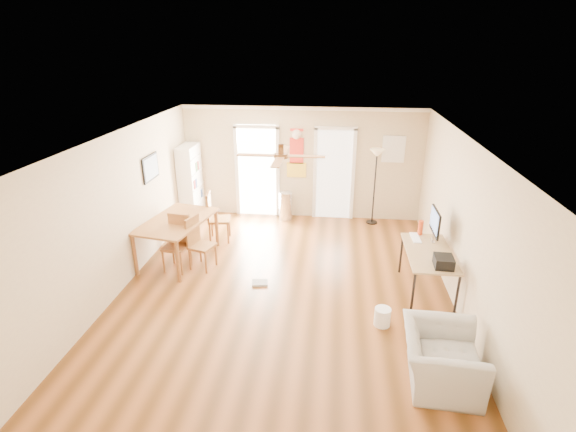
# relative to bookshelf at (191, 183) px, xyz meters

# --- Properties ---
(floor) EXTENTS (7.00, 7.00, 0.00)m
(floor) POSITION_rel_bookshelf_xyz_m (2.55, -3.05, -0.88)
(floor) COLOR brown
(floor) RESTS_ON ground
(ceiling) EXTENTS (5.50, 7.00, 0.00)m
(ceiling) POSITION_rel_bookshelf_xyz_m (2.55, -3.05, 1.72)
(ceiling) COLOR silver
(ceiling) RESTS_ON floor
(wall_back) EXTENTS (5.50, 0.04, 2.60)m
(wall_back) POSITION_rel_bookshelf_xyz_m (2.55, 0.45, 0.42)
(wall_back) COLOR beige
(wall_back) RESTS_ON floor
(wall_front) EXTENTS (5.50, 0.04, 2.60)m
(wall_front) POSITION_rel_bookshelf_xyz_m (2.55, -6.55, 0.42)
(wall_front) COLOR beige
(wall_front) RESTS_ON floor
(wall_left) EXTENTS (0.04, 7.00, 2.60)m
(wall_left) POSITION_rel_bookshelf_xyz_m (-0.20, -3.05, 0.42)
(wall_left) COLOR beige
(wall_left) RESTS_ON floor
(wall_right) EXTENTS (0.04, 7.00, 2.60)m
(wall_right) POSITION_rel_bookshelf_xyz_m (5.30, -3.05, 0.42)
(wall_right) COLOR beige
(wall_right) RESTS_ON floor
(crown_molding) EXTENTS (5.50, 7.00, 0.08)m
(crown_molding) POSITION_rel_bookshelf_xyz_m (2.55, -3.05, 1.68)
(crown_molding) COLOR white
(crown_molding) RESTS_ON wall_back
(kitchen_doorway) EXTENTS (0.90, 0.10, 2.10)m
(kitchen_doorway) POSITION_rel_bookshelf_xyz_m (1.50, 0.43, 0.17)
(kitchen_doorway) COLOR white
(kitchen_doorway) RESTS_ON wall_back
(bathroom_doorway) EXTENTS (0.80, 0.10, 2.10)m
(bathroom_doorway) POSITION_rel_bookshelf_xyz_m (3.30, 0.43, 0.17)
(bathroom_doorway) COLOR white
(bathroom_doorway) RESTS_ON wall_back
(wall_decal) EXTENTS (0.46, 0.03, 1.10)m
(wall_decal) POSITION_rel_bookshelf_xyz_m (2.43, 0.43, 0.67)
(wall_decal) COLOR red
(wall_decal) RESTS_ON wall_back
(ac_grille) EXTENTS (0.50, 0.04, 0.60)m
(ac_grille) POSITION_rel_bookshelf_xyz_m (4.60, 0.42, 0.82)
(ac_grille) COLOR white
(ac_grille) RESTS_ON wall_back
(framed_poster) EXTENTS (0.04, 0.66, 0.48)m
(framed_poster) POSITION_rel_bookshelf_xyz_m (-0.17, -1.65, 0.82)
(framed_poster) COLOR black
(framed_poster) RESTS_ON wall_left
(ceiling_fan) EXTENTS (1.24, 1.24, 0.20)m
(ceiling_fan) POSITION_rel_bookshelf_xyz_m (2.55, -3.35, 1.55)
(ceiling_fan) COLOR #593819
(ceiling_fan) RESTS_ON ceiling
(bookshelf) EXTENTS (0.53, 0.85, 1.76)m
(bookshelf) POSITION_rel_bookshelf_xyz_m (0.00, 0.00, 0.00)
(bookshelf) COLOR white
(bookshelf) RESTS_ON floor
(dining_table) EXTENTS (1.27, 1.80, 0.82)m
(dining_table) POSITION_rel_bookshelf_xyz_m (0.40, -2.07, -0.47)
(dining_table) COLOR #A26D34
(dining_table) RESTS_ON floor
(dining_chair_right_a) EXTENTS (0.50, 0.50, 1.05)m
(dining_chair_right_a) POSITION_rel_bookshelf_xyz_m (0.95, -1.12, -0.36)
(dining_chair_right_a) COLOR olive
(dining_chair_right_a) RESTS_ON floor
(dining_chair_right_b) EXTENTS (0.50, 0.50, 0.98)m
(dining_chair_right_b) POSITION_rel_bookshelf_xyz_m (0.95, -2.34, -0.39)
(dining_chair_right_b) COLOR #A87536
(dining_chair_right_b) RESTS_ON floor
(dining_chair_near) EXTENTS (0.48, 0.48, 1.02)m
(dining_chair_near) POSITION_rel_bookshelf_xyz_m (0.50, -2.46, -0.37)
(dining_chair_near) COLOR #AB7337
(dining_chair_near) RESTS_ON floor
(trash_can) EXTENTS (0.36, 0.36, 0.67)m
(trash_can) POSITION_rel_bookshelf_xyz_m (2.20, 0.18, -0.55)
(trash_can) COLOR silver
(trash_can) RESTS_ON floor
(torchiere_lamp) EXTENTS (0.37, 0.37, 1.74)m
(torchiere_lamp) POSITION_rel_bookshelf_xyz_m (4.23, 0.18, -0.01)
(torchiere_lamp) COLOR black
(torchiere_lamp) RESTS_ON floor
(computer_desk) EXTENTS (0.72, 1.44, 0.77)m
(computer_desk) POSITION_rel_bookshelf_xyz_m (4.89, -2.81, -0.50)
(computer_desk) COLOR tan
(computer_desk) RESTS_ON floor
(imac) EXTENTS (0.26, 0.61, 0.57)m
(imac) POSITION_rel_bookshelf_xyz_m (5.02, -2.39, 0.18)
(imac) COLOR black
(imac) RESTS_ON computer_desk
(keyboard) EXTENTS (0.15, 0.43, 0.02)m
(keyboard) POSITION_rel_bookshelf_xyz_m (4.75, -2.30, -0.10)
(keyboard) COLOR white
(keyboard) RESTS_ON computer_desk
(printer) EXTENTS (0.29, 0.33, 0.16)m
(printer) POSITION_rel_bookshelf_xyz_m (5.00, -3.29, -0.03)
(printer) COLOR black
(printer) RESTS_ON computer_desk
(orange_bottle) EXTENTS (0.09, 0.09, 0.26)m
(orange_bottle) POSITION_rel_bookshelf_xyz_m (4.85, -2.13, 0.02)
(orange_bottle) COLOR red
(orange_bottle) RESTS_ON computer_desk
(wastebasket_a) EXTENTS (0.25, 0.25, 0.28)m
(wastebasket_a) POSITION_rel_bookshelf_xyz_m (4.11, -3.78, -0.74)
(wastebasket_a) COLOR white
(wastebasket_a) RESTS_ON floor
(floor_cloth) EXTENTS (0.30, 0.25, 0.04)m
(floor_cloth) POSITION_rel_bookshelf_xyz_m (2.10, -2.82, -0.86)
(floor_cloth) COLOR #9A9A95
(floor_cloth) RESTS_ON floor
(armchair) EXTENTS (0.98, 1.10, 0.68)m
(armchair) POSITION_rel_bookshelf_xyz_m (4.70, -4.87, -0.54)
(armchair) COLOR #AFAEA9
(armchair) RESTS_ON floor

